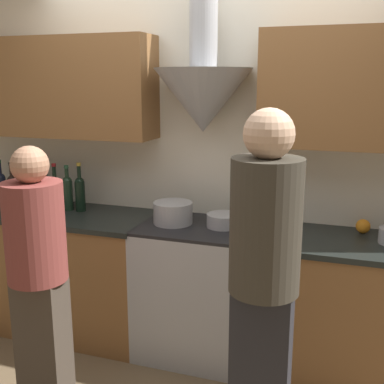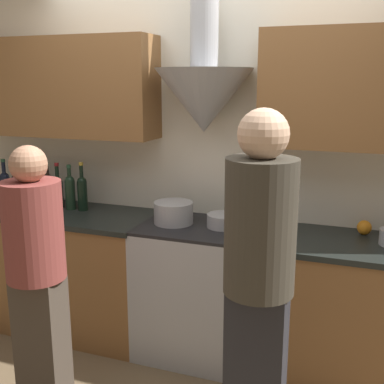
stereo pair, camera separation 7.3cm
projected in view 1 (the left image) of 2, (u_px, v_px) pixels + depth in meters
The scene contains 18 objects.
ground_plane at pixel (181, 376), 3.08m from camera, with size 12.00×12.00×0.00m, color brown.
wall_back at pixel (201, 135), 3.30m from camera, with size 8.40×0.64×2.60m.
counter_left at pixel (54, 269), 3.63m from camera, with size 1.54×0.62×0.92m.
counter_right at pixel (349, 311), 2.97m from camera, with size 1.25×0.62×0.92m.
stove_range at pixel (197, 289), 3.28m from camera, with size 0.75×0.60×0.92m.
wine_bottle_2 at pixel (1, 186), 3.72m from camera, with size 0.08×0.08×0.34m.
wine_bottle_3 at pixel (13, 188), 3.69m from camera, with size 0.07×0.07×0.33m.
wine_bottle_4 at pixel (22, 189), 3.66m from camera, with size 0.07×0.07×0.31m.
wine_bottle_5 at pixel (31, 190), 3.61m from camera, with size 0.08×0.08×0.33m.
wine_bottle_6 at pixel (45, 189), 3.59m from camera, with size 0.07×0.07×0.34m.
wine_bottle_7 at pixel (55, 191), 3.56m from camera, with size 0.07×0.07×0.34m.
wine_bottle_8 at pixel (68, 191), 3.53m from camera, with size 0.07×0.07×0.34m.
wine_bottle_9 at pixel (80, 192), 3.50m from camera, with size 0.07×0.07×0.36m.
stock_pot at pixel (173, 213), 3.21m from camera, with size 0.26×0.26×0.14m.
mixing_bowl at pixel (223, 220), 3.14m from camera, with size 0.21×0.21×0.09m.
orange_fruit at pixel (363, 226), 3.01m from camera, with size 0.09×0.09×0.09m.
person_foreground_left at pixel (38, 275), 2.54m from camera, with size 0.31×0.31×1.53m.
person_foreground_right at pixel (264, 283), 2.13m from camera, with size 0.31×0.31×1.74m.
Camera 1 is at (0.95, -2.57, 1.85)m, focal length 45.00 mm.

